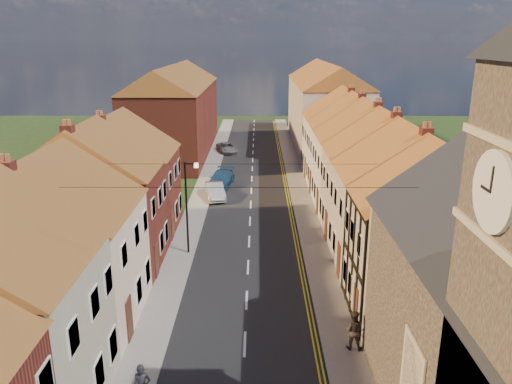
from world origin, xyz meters
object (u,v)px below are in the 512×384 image
at_px(car_distant, 227,148).
at_px(pedestrian_right, 353,330).
at_px(car_mid, 215,191).
at_px(lamppost, 188,202).
at_px(car_far, 221,179).

relative_size(car_distant, pedestrian_right, 2.28).
bearing_deg(car_mid, car_distant, 78.01).
relative_size(lamppost, car_far, 1.26).
bearing_deg(car_far, car_distant, 99.82).
xyz_separation_m(car_far, car_distant, (-0.31, 14.45, -0.11)).
bearing_deg(lamppost, car_far, 86.62).
distance_m(lamppost, car_mid, 12.09).
distance_m(car_far, car_distant, 14.45).
distance_m(car_mid, car_distant, 18.27).
height_order(lamppost, pedestrian_right, lamppost).
relative_size(lamppost, car_mid, 1.46).
bearing_deg(car_mid, car_far, 74.12).
bearing_deg(pedestrian_right, car_distant, -66.74).
height_order(car_mid, car_far, car_far).
xyz_separation_m(car_distant, pedestrian_right, (8.03, -40.44, 0.46)).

